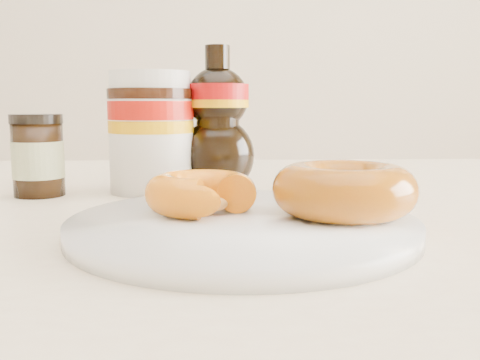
{
  "coord_description": "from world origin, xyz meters",
  "views": [
    {
      "loc": [
        0.03,
        -0.41,
        0.85
      ],
      "look_at": [
        0.05,
        0.04,
        0.79
      ],
      "focal_mm": 40.0,
      "sensor_mm": 36.0,
      "label": 1
    }
  ],
  "objects_px": {
    "plate": "(243,225)",
    "nutella_jar": "(151,128)",
    "donut_bitten": "(201,193)",
    "syrup_bottle": "(218,119)",
    "dark_jar": "(38,156)",
    "donut_whole": "(344,190)",
    "dining_table": "(185,291)"
  },
  "relations": [
    {
      "from": "plate",
      "to": "nutella_jar",
      "type": "distance_m",
      "value": 0.24
    },
    {
      "from": "donut_bitten",
      "to": "syrup_bottle",
      "type": "height_order",
      "value": "syrup_bottle"
    },
    {
      "from": "plate",
      "to": "syrup_bottle",
      "type": "relative_size",
      "value": 1.61
    },
    {
      "from": "dark_jar",
      "to": "nutella_jar",
      "type": "bearing_deg",
      "value": 10.66
    },
    {
      "from": "donut_whole",
      "to": "dark_jar",
      "type": "relative_size",
      "value": 1.27
    },
    {
      "from": "syrup_bottle",
      "to": "dining_table",
      "type": "bearing_deg",
      "value": -106.65
    },
    {
      "from": "dining_table",
      "to": "syrup_bottle",
      "type": "relative_size",
      "value": 8.49
    },
    {
      "from": "donut_whole",
      "to": "syrup_bottle",
      "type": "xyz_separation_m",
      "value": [
        -0.1,
        0.21,
        0.05
      ]
    },
    {
      "from": "dining_table",
      "to": "plate",
      "type": "height_order",
      "value": "plate"
    },
    {
      "from": "dining_table",
      "to": "donut_bitten",
      "type": "bearing_deg",
      "value": -77.48
    },
    {
      "from": "donut_bitten",
      "to": "dark_jar",
      "type": "height_order",
      "value": "dark_jar"
    },
    {
      "from": "donut_whole",
      "to": "syrup_bottle",
      "type": "relative_size",
      "value": 0.68
    },
    {
      "from": "nutella_jar",
      "to": "dark_jar",
      "type": "height_order",
      "value": "nutella_jar"
    },
    {
      "from": "plate",
      "to": "donut_whole",
      "type": "bearing_deg",
      "value": 5.05
    },
    {
      "from": "donut_bitten",
      "to": "dark_jar",
      "type": "relative_size",
      "value": 1.01
    },
    {
      "from": "donut_bitten",
      "to": "nutella_jar",
      "type": "distance_m",
      "value": 0.2
    },
    {
      "from": "dining_table",
      "to": "syrup_bottle",
      "type": "height_order",
      "value": "syrup_bottle"
    },
    {
      "from": "nutella_jar",
      "to": "donut_bitten",
      "type": "bearing_deg",
      "value": -71.84
    },
    {
      "from": "plate",
      "to": "donut_whole",
      "type": "relative_size",
      "value": 2.37
    },
    {
      "from": "dining_table",
      "to": "donut_bitten",
      "type": "distance_m",
      "value": 0.14
    },
    {
      "from": "donut_bitten",
      "to": "syrup_bottle",
      "type": "distance_m",
      "value": 0.2
    },
    {
      "from": "dining_table",
      "to": "donut_whole",
      "type": "height_order",
      "value": "donut_whole"
    },
    {
      "from": "plate",
      "to": "dark_jar",
      "type": "bearing_deg",
      "value": 138.96
    },
    {
      "from": "dining_table",
      "to": "plate",
      "type": "relative_size",
      "value": 5.28
    },
    {
      "from": "donut_whole",
      "to": "syrup_bottle",
      "type": "height_order",
      "value": "syrup_bottle"
    },
    {
      "from": "donut_bitten",
      "to": "dark_jar",
      "type": "xyz_separation_m",
      "value": [
        -0.18,
        0.16,
        0.01
      ]
    },
    {
      "from": "plate",
      "to": "dark_jar",
      "type": "height_order",
      "value": "dark_jar"
    },
    {
      "from": "dining_table",
      "to": "nutella_jar",
      "type": "bearing_deg",
      "value": 112.72
    },
    {
      "from": "nutella_jar",
      "to": "donut_whole",
      "type": "bearing_deg",
      "value": -49.41
    },
    {
      "from": "donut_whole",
      "to": "donut_bitten",
      "type": "bearing_deg",
      "value": 172.06
    },
    {
      "from": "nutella_jar",
      "to": "syrup_bottle",
      "type": "bearing_deg",
      "value": 7.91
    },
    {
      "from": "dark_jar",
      "to": "dining_table",
      "type": "bearing_deg",
      "value": -25.56
    }
  ]
}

